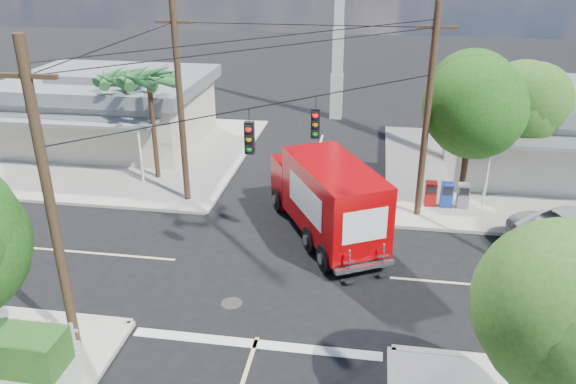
# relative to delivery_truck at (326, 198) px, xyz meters

# --- Properties ---
(ground) EXTENTS (120.00, 120.00, 0.00)m
(ground) POSITION_rel_delivery_truck_xyz_m (-1.40, -2.90, -1.66)
(ground) COLOR black
(ground) RESTS_ON ground
(sidewalk_ne) EXTENTS (14.12, 14.12, 0.14)m
(sidewalk_ne) POSITION_rel_delivery_truck_xyz_m (9.48, 7.98, -1.59)
(sidewalk_ne) COLOR #A59F95
(sidewalk_ne) RESTS_ON ground
(sidewalk_nw) EXTENTS (14.12, 14.12, 0.14)m
(sidewalk_nw) POSITION_rel_delivery_truck_xyz_m (-12.28, 7.98, -1.59)
(sidewalk_nw) COLOR #A59F95
(sidewalk_nw) RESTS_ON ground
(road_markings) EXTENTS (32.00, 32.00, 0.01)m
(road_markings) POSITION_rel_delivery_truck_xyz_m (-1.40, -4.37, -1.66)
(road_markings) COLOR beige
(road_markings) RESTS_ON ground
(building_ne) EXTENTS (11.80, 10.20, 4.50)m
(building_ne) POSITION_rel_delivery_truck_xyz_m (11.10, 9.06, 0.66)
(building_ne) COLOR beige
(building_ne) RESTS_ON sidewalk_ne
(building_nw) EXTENTS (10.80, 10.20, 4.30)m
(building_nw) POSITION_rel_delivery_truck_xyz_m (-13.40, 9.56, 0.56)
(building_nw) COLOR beige
(building_nw) RESTS_ON sidewalk_nw
(radio_tower) EXTENTS (0.80, 0.80, 17.00)m
(radio_tower) POSITION_rel_delivery_truck_xyz_m (-0.90, 17.10, 3.98)
(radio_tower) COLOR silver
(radio_tower) RESTS_ON ground
(tree_ne_front) EXTENTS (4.21, 4.14, 6.66)m
(tree_ne_front) POSITION_rel_delivery_truck_xyz_m (5.81, 3.86, 3.10)
(tree_ne_front) COLOR #422D1C
(tree_ne_front) RESTS_ON sidewalk_ne
(tree_ne_back) EXTENTS (3.77, 3.66, 5.82)m
(tree_ne_back) POSITION_rel_delivery_truck_xyz_m (8.41, 6.06, 2.52)
(tree_ne_back) COLOR #422D1C
(tree_ne_back) RESTS_ON sidewalk_ne
(tree_se) EXTENTS (3.67, 3.54, 5.62)m
(tree_se) POSITION_rel_delivery_truck_xyz_m (5.61, -10.14, 2.38)
(tree_se) COLOR #422D1C
(tree_se) RESTS_ON sidewalk_se
(palm_nw_front) EXTENTS (3.01, 3.08, 5.59)m
(palm_nw_front) POSITION_rel_delivery_truck_xyz_m (-8.90, 4.60, 3.38)
(palm_nw_front) COLOR #422D1C
(palm_nw_front) RESTS_ON sidewalk_nw
(palm_nw_back) EXTENTS (3.01, 3.08, 5.19)m
(palm_nw_back) POSITION_rel_delivery_truck_xyz_m (-10.90, 6.10, 3.01)
(palm_nw_back) COLOR #422D1C
(palm_nw_back) RESTS_ON sidewalk_nw
(utility_poles) EXTENTS (12.00, 10.68, 9.00)m
(utility_poles) POSITION_rel_delivery_truck_xyz_m (-2.99, -1.30, 3.01)
(utility_poles) COLOR #473321
(utility_poles) RESTS_ON ground
(vending_boxes) EXTENTS (1.90, 0.50, 1.10)m
(vending_boxes) POSITION_rel_delivery_truck_xyz_m (5.10, 3.30, -0.97)
(vending_boxes) COLOR #9D0E0B
(vending_boxes) RESTS_ON sidewalk_ne
(delivery_truck) EXTENTS (5.49, 7.72, 3.28)m
(delivery_truck) POSITION_rel_delivery_truck_xyz_m (0.00, 0.00, 0.00)
(delivery_truck) COLOR black
(delivery_truck) RESTS_ON ground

